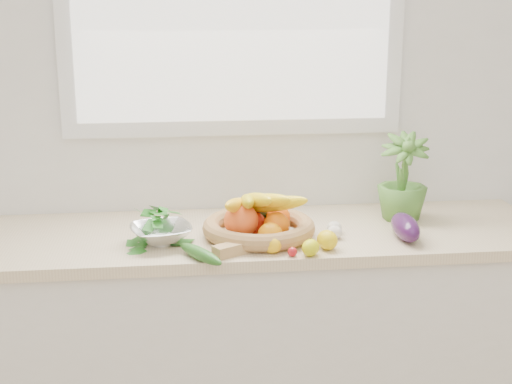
{
  "coord_description": "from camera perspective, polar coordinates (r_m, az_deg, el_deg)",
  "views": [
    {
      "loc": [
        -0.23,
        -0.48,
        1.71
      ],
      "look_at": [
        0.05,
        1.93,
        1.05
      ],
      "focal_mm": 50.0,
      "sensor_mm": 36.0,
      "label": 1
    }
  ],
  "objects": [
    {
      "name": "garlic_b",
      "position": [
        2.56,
        6.28,
        -2.83
      ],
      "size": [
        0.07,
        0.07,
        0.04
      ],
      "primitive_type": "ellipsoid",
      "rotation": [
        0.0,
        0.0,
        -0.44
      ],
      "color": "white",
      "rests_on": "countertop"
    },
    {
      "name": "cucumber",
      "position": [
        2.29,
        -4.47,
        -4.96
      ],
      "size": [
        0.16,
        0.22,
        0.04
      ],
      "primitive_type": "ellipsoid",
      "rotation": [
        0.0,
        0.0,
        0.56
      ],
      "color": "#1A5519",
      "rests_on": "countertop"
    },
    {
      "name": "eggplant",
      "position": [
        2.53,
        11.86,
        -2.75
      ],
      "size": [
        0.09,
        0.22,
        0.09
      ],
      "primitive_type": "ellipsoid",
      "rotation": [
        0.0,
        0.0,
        -0.03
      ],
      "color": "#300F3A",
      "rests_on": "countertop"
    },
    {
      "name": "lemon_b",
      "position": [
        2.33,
        4.39,
        -4.46
      ],
      "size": [
        0.08,
        0.09,
        0.06
      ],
      "primitive_type": "ellipsoid",
      "rotation": [
        0.0,
        0.0,
        -0.57
      ],
      "color": "#D7D80B",
      "rests_on": "countertop"
    },
    {
      "name": "apple",
      "position": [
        2.5,
        -0.18,
        -2.59
      ],
      "size": [
        0.11,
        0.11,
        0.09
      ],
      "primitive_type": "sphere",
      "rotation": [
        0.0,
        0.0,
        -0.22
      ],
      "color": "red",
      "rests_on": "countertop"
    },
    {
      "name": "counter_cabinet",
      "position": [
        2.76,
        -1.11,
        -12.46
      ],
      "size": [
        2.2,
        0.58,
        0.86
      ],
      "primitive_type": "cube",
      "color": "silver",
      "rests_on": "ground"
    },
    {
      "name": "back_wall",
      "position": [
        2.77,
        -1.8,
        7.71
      ],
      "size": [
        4.5,
        0.02,
        2.7
      ],
      "primitive_type": "cube",
      "color": "white",
      "rests_on": "ground"
    },
    {
      "name": "potted_herb",
      "position": [
        2.73,
        11.66,
        1.14
      ],
      "size": [
        0.22,
        0.22,
        0.33
      ],
      "primitive_type": "imported",
      "rotation": [
        0.0,
        0.0,
        -0.22
      ],
      "color": "#4A812F",
      "rests_on": "countertop"
    },
    {
      "name": "ginger",
      "position": [
        2.33,
        -2.03,
        -4.61
      ],
      "size": [
        0.13,
        0.1,
        0.04
      ],
      "primitive_type": "cube",
      "rotation": [
        0.0,
        0.0,
        0.53
      ],
      "color": "tan",
      "rests_on": "countertop"
    },
    {
      "name": "countertop",
      "position": [
        2.58,
        -1.16,
        -3.56
      ],
      "size": [
        2.24,
        0.62,
        0.04
      ],
      "primitive_type": "cube",
      "color": "beige",
      "rests_on": "counter_cabinet"
    },
    {
      "name": "orange_loose",
      "position": [
        2.39,
        1.15,
        -3.48
      ],
      "size": [
        0.11,
        0.11,
        0.09
      ],
      "primitive_type": "sphere",
      "rotation": [
        0.0,
        0.0,
        0.39
      ],
      "color": "orange",
      "rests_on": "countertop"
    },
    {
      "name": "radish",
      "position": [
        2.32,
        2.93,
        -4.81
      ],
      "size": [
        0.04,
        0.04,
        0.03
      ],
      "primitive_type": "sphere",
      "rotation": [
        0.0,
        0.0,
        -0.27
      ],
      "color": "red",
      "rests_on": "countertop"
    },
    {
      "name": "garlic_c",
      "position": [
        2.5,
        6.31,
        -3.22
      ],
      "size": [
        0.06,
        0.06,
        0.05
      ],
      "primitive_type": "ellipsoid",
      "rotation": [
        0.0,
        0.0,
        -0.12
      ],
      "color": "silver",
      "rests_on": "countertop"
    },
    {
      "name": "lemon_a",
      "position": [
        2.39,
        5.73,
        -3.83
      ],
      "size": [
        0.09,
        0.1,
        0.07
      ],
      "primitive_type": "ellipsoid",
      "rotation": [
        0.0,
        0.0,
        0.32
      ],
      "color": "yellow",
      "rests_on": "countertop"
    },
    {
      "name": "lemon_c",
      "position": [
        2.35,
        1.25,
        -4.2
      ],
      "size": [
        0.09,
        0.09,
        0.06
      ],
      "primitive_type": "ellipsoid",
      "rotation": [
        0.0,
        0.0,
        0.68
      ],
      "color": "yellow",
      "rests_on": "countertop"
    },
    {
      "name": "colander_with_spinach",
      "position": [
        2.44,
        -7.61,
        -2.91
      ],
      "size": [
        0.25,
        0.25,
        0.11
      ],
      "color": "silver",
      "rests_on": "countertop"
    },
    {
      "name": "fruit_basket",
      "position": [
        2.5,
        0.15,
        -2.38
      ],
      "size": [
        0.49,
        0.49,
        0.19
      ],
      "color": "tan",
      "rests_on": "countertop"
    },
    {
      "name": "garlic_a",
      "position": [
        2.47,
        2.67,
        -3.37
      ],
      "size": [
        0.07,
        0.07,
        0.05
      ],
      "primitive_type": "ellipsoid",
      "rotation": [
        0.0,
        0.0,
        -0.32
      ],
      "color": "beige",
      "rests_on": "countertop"
    }
  ]
}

